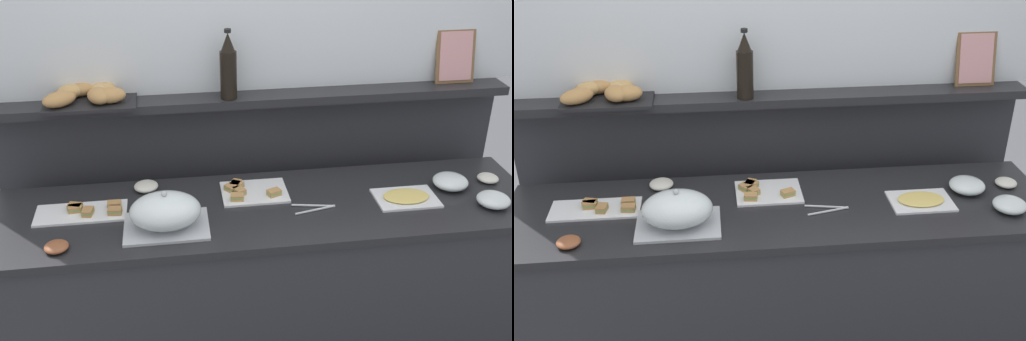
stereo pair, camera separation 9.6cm
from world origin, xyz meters
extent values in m
plane|color=#4C4C51|center=(0.00, 0.60, 0.00)|extent=(12.00, 12.00, 0.00)
cube|color=#2D2D33|center=(0.00, 0.00, 0.43)|extent=(2.30, 0.58, 0.85)
cube|color=#232326|center=(0.00, 0.00, 0.87)|extent=(2.34, 0.62, 0.03)
cube|color=#2D2D33|center=(0.00, 0.49, 0.60)|extent=(2.42, 0.08, 1.20)
cube|color=#232326|center=(0.00, 0.44, 1.22)|extent=(2.42, 0.22, 0.04)
cube|color=white|center=(-0.04, 0.12, 0.89)|extent=(0.29, 0.22, 0.01)
cube|color=#B7844C|center=(-0.12, 0.16, 0.90)|extent=(0.07, 0.06, 0.01)
cube|color=#66994C|center=(-0.12, 0.16, 0.91)|extent=(0.07, 0.06, 0.01)
cube|color=#B7844C|center=(-0.12, 0.16, 0.92)|extent=(0.07, 0.06, 0.01)
cube|color=#B7844C|center=(0.04, 0.07, 0.90)|extent=(0.07, 0.06, 0.01)
cube|color=#66994C|center=(0.04, 0.07, 0.91)|extent=(0.07, 0.06, 0.01)
cube|color=#B7844C|center=(0.04, 0.07, 0.92)|extent=(0.07, 0.06, 0.01)
cube|color=#B7844C|center=(-0.12, 0.17, 0.90)|extent=(0.06, 0.07, 0.01)
cube|color=#66994C|center=(-0.12, 0.17, 0.91)|extent=(0.06, 0.07, 0.01)
cube|color=#B7844C|center=(-0.12, 0.17, 0.92)|extent=(0.06, 0.07, 0.01)
cube|color=#B7844C|center=(-0.11, 0.11, 0.90)|extent=(0.06, 0.07, 0.01)
cube|color=#66994C|center=(-0.11, 0.11, 0.91)|extent=(0.06, 0.07, 0.01)
cube|color=#B7844C|center=(-0.11, 0.11, 0.92)|extent=(0.06, 0.07, 0.01)
cube|color=#B7844C|center=(-0.14, 0.14, 0.90)|extent=(0.07, 0.07, 0.01)
cube|color=#66994C|center=(-0.14, 0.14, 0.91)|extent=(0.07, 0.07, 0.01)
cube|color=#B7844C|center=(-0.14, 0.14, 0.92)|extent=(0.07, 0.07, 0.01)
cube|color=#B7844C|center=(-0.13, 0.06, 0.90)|extent=(0.06, 0.05, 0.01)
cube|color=#66994C|center=(-0.13, 0.06, 0.91)|extent=(0.06, 0.05, 0.01)
cube|color=#B7844C|center=(-0.13, 0.06, 0.92)|extent=(0.06, 0.05, 0.01)
cube|color=white|center=(-0.79, 0.05, 0.89)|extent=(0.38, 0.17, 0.01)
cube|color=#AD7A47|center=(-0.65, 0.07, 0.90)|extent=(0.06, 0.04, 0.01)
cube|color=#66994C|center=(-0.65, 0.07, 0.91)|extent=(0.06, 0.04, 0.01)
cube|color=#AD7A47|center=(-0.65, 0.07, 0.92)|extent=(0.06, 0.04, 0.01)
cube|color=#AD7A47|center=(-0.81, 0.08, 0.90)|extent=(0.06, 0.05, 0.01)
cube|color=#66994C|center=(-0.81, 0.08, 0.91)|extent=(0.06, 0.05, 0.01)
cube|color=#AD7A47|center=(-0.81, 0.08, 0.92)|extent=(0.06, 0.05, 0.01)
cube|color=#AD7A47|center=(-0.81, 0.06, 0.90)|extent=(0.06, 0.04, 0.01)
cube|color=#66994C|center=(-0.81, 0.06, 0.91)|extent=(0.06, 0.04, 0.01)
cube|color=#AD7A47|center=(-0.81, 0.06, 0.92)|extent=(0.06, 0.04, 0.01)
cube|color=#AD7A47|center=(-0.75, 0.02, 0.90)|extent=(0.05, 0.06, 0.01)
cube|color=#66994C|center=(-0.75, 0.02, 0.91)|extent=(0.05, 0.06, 0.01)
cube|color=#AD7A47|center=(-0.75, 0.02, 0.92)|extent=(0.05, 0.06, 0.01)
cube|color=#AD7A47|center=(-0.64, 0.02, 0.90)|extent=(0.06, 0.05, 0.01)
cube|color=#66994C|center=(-0.64, 0.02, 0.91)|extent=(0.06, 0.05, 0.01)
cube|color=#AD7A47|center=(-0.64, 0.02, 0.92)|extent=(0.06, 0.05, 0.01)
cube|color=white|center=(0.60, -0.03, 0.89)|extent=(0.27, 0.19, 0.01)
ellipsoid|color=#E5C666|center=(0.60, -0.03, 0.90)|extent=(0.20, 0.13, 0.01)
cube|color=#B7BABF|center=(-0.43, -0.11, 0.89)|extent=(0.34, 0.24, 0.01)
ellipsoid|color=silver|center=(-0.43, -0.11, 0.97)|extent=(0.28, 0.23, 0.14)
sphere|color=#B7BABF|center=(-0.43, -0.11, 1.05)|extent=(0.02, 0.02, 0.02)
ellipsoid|color=silver|center=(0.95, -0.13, 0.92)|extent=(0.14, 0.14, 0.06)
ellipsoid|color=#BF4C3F|center=(0.95, -0.13, 0.90)|extent=(0.11, 0.11, 0.03)
ellipsoid|color=silver|center=(0.84, 0.04, 0.92)|extent=(0.16, 0.16, 0.06)
ellipsoid|color=white|center=(0.84, 0.04, 0.91)|extent=(0.12, 0.12, 0.04)
ellipsoid|color=brown|center=(-0.85, -0.21, 0.90)|extent=(0.09, 0.09, 0.03)
ellipsoid|color=silver|center=(-0.52, 0.22, 0.91)|extent=(0.11, 0.11, 0.04)
ellipsoid|color=silver|center=(1.03, 0.07, 0.90)|extent=(0.10, 0.10, 0.03)
cylinder|color=#B7BABF|center=(0.19, -0.07, 0.89)|extent=(0.18, 0.05, 0.01)
cylinder|color=#B7BABF|center=(0.19, -0.03, 0.89)|extent=(0.18, 0.04, 0.01)
sphere|color=#B7BABF|center=(0.28, -0.05, 0.89)|extent=(0.01, 0.01, 0.01)
cylinder|color=black|center=(-0.12, 0.38, 1.35)|extent=(0.08, 0.08, 0.22)
cone|color=black|center=(-0.12, 0.38, 1.50)|extent=(0.06, 0.06, 0.08)
cylinder|color=black|center=(-0.12, 0.38, 1.55)|extent=(0.03, 0.03, 0.02)
cube|color=black|center=(-0.73, 0.41, 1.25)|extent=(0.40, 0.26, 0.02)
ellipsoid|color=#B7844C|center=(-0.78, 0.47, 1.29)|extent=(0.15, 0.11, 0.06)
ellipsoid|color=tan|center=(-0.68, 0.41, 1.29)|extent=(0.11, 0.14, 0.06)
ellipsoid|color=#B7844C|center=(-0.64, 0.36, 1.29)|extent=(0.14, 0.10, 0.07)
ellipsoid|color=tan|center=(-0.68, 0.49, 1.29)|extent=(0.17, 0.15, 0.06)
ellipsoid|color=#B7844C|center=(-0.69, 0.36, 1.29)|extent=(0.14, 0.16, 0.07)
ellipsoid|color=tan|center=(-0.82, 0.44, 1.29)|extent=(0.15, 0.13, 0.06)
ellipsoid|color=tan|center=(-0.67, 0.43, 1.29)|extent=(0.11, 0.17, 0.06)
ellipsoid|color=#B7844C|center=(-0.86, 0.35, 1.29)|extent=(0.18, 0.16, 0.06)
cube|color=brown|center=(0.97, 0.45, 1.37)|extent=(0.19, 0.07, 0.26)
cube|color=#CC8C8C|center=(0.97, 0.44, 1.37)|extent=(0.16, 0.05, 0.23)
camera|label=1|loc=(-0.38, -2.24, 2.25)|focal=43.47mm
camera|label=2|loc=(-0.28, -2.25, 2.25)|focal=43.47mm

